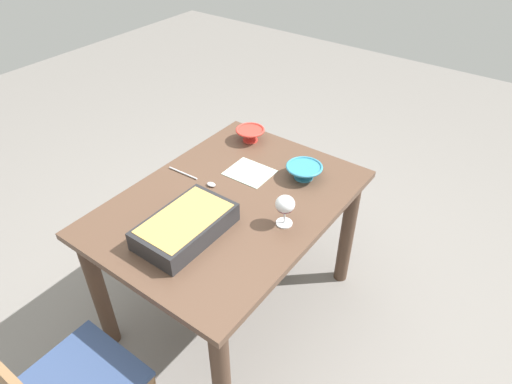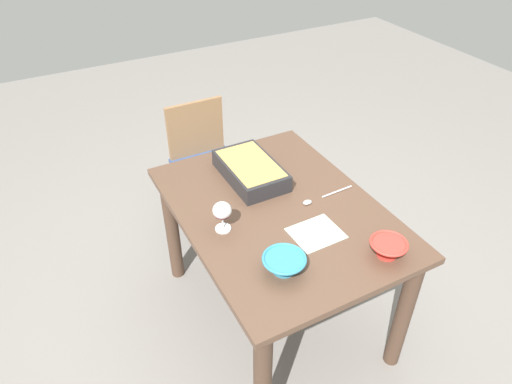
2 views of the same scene
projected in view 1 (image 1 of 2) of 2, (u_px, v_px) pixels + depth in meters
ground_plane at (234, 305)px, 2.42m from camera, size 8.00×8.00×0.00m
dining_table at (231, 222)px, 2.06m from camera, size 1.17×0.86×0.72m
wine_glass at (285, 206)px, 1.80m from camera, size 0.08×0.08×0.14m
casserole_dish at (186, 226)px, 1.78m from camera, size 0.40×0.24×0.09m
mixing_bowl at (250, 134)px, 2.36m from camera, size 0.15×0.15×0.07m
small_bowl at (304, 171)px, 2.09m from camera, size 0.17×0.17×0.07m
serving_spoon at (200, 180)px, 2.09m from camera, size 0.03×0.28×0.01m
napkin at (250, 172)px, 2.15m from camera, size 0.18×0.21×0.00m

